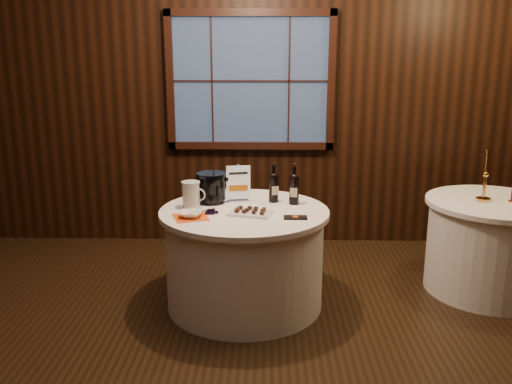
{
  "coord_description": "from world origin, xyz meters",
  "views": [
    {
      "loc": [
        0.18,
        -2.91,
        1.92
      ],
      "look_at": [
        0.09,
        0.9,
        0.93
      ],
      "focal_mm": 38.0,
      "sensor_mm": 36.0,
      "label": 1
    }
  ],
  "objects_px": {
    "ice_bucket": "(212,187)",
    "chocolate_box": "(295,217)",
    "port_bottle_right": "(294,187)",
    "glass_pitcher": "(191,194)",
    "sign_stand": "(238,189)",
    "brass_candlestick": "(485,182)",
    "cracker_bowl": "(191,214)",
    "chocolate_plate": "(251,212)",
    "side_table": "(490,246)",
    "port_bottle_left": "(274,185)",
    "main_table": "(245,257)",
    "grape_bunch": "(211,212)"
  },
  "relations": [
    {
      "from": "ice_bucket",
      "to": "chocolate_box",
      "type": "distance_m",
      "value": 0.77
    },
    {
      "from": "port_bottle_right",
      "to": "glass_pitcher",
      "type": "distance_m",
      "value": 0.79
    },
    {
      "from": "sign_stand",
      "to": "brass_candlestick",
      "type": "xyz_separation_m",
      "value": [
        1.96,
        0.08,
        0.05
      ]
    },
    {
      "from": "cracker_bowl",
      "to": "ice_bucket",
      "type": "bearing_deg",
      "value": 74.22
    },
    {
      "from": "sign_stand",
      "to": "chocolate_plate",
      "type": "relative_size",
      "value": 0.87
    },
    {
      "from": "side_table",
      "to": "glass_pitcher",
      "type": "xyz_separation_m",
      "value": [
        -2.4,
        -0.25,
        0.48
      ]
    },
    {
      "from": "brass_candlestick",
      "to": "ice_bucket",
      "type": "bearing_deg",
      "value": -177.0
    },
    {
      "from": "port_bottle_left",
      "to": "glass_pitcher",
      "type": "xyz_separation_m",
      "value": [
        -0.63,
        -0.18,
        -0.03
      ]
    },
    {
      "from": "sign_stand",
      "to": "glass_pitcher",
      "type": "height_order",
      "value": "sign_stand"
    },
    {
      "from": "side_table",
      "to": "cracker_bowl",
      "type": "bearing_deg",
      "value": -167.96
    },
    {
      "from": "main_table",
      "to": "brass_candlestick",
      "type": "xyz_separation_m",
      "value": [
        1.9,
        0.3,
        0.53
      ]
    },
    {
      "from": "cracker_bowl",
      "to": "brass_candlestick",
      "type": "height_order",
      "value": "brass_candlestick"
    },
    {
      "from": "sign_stand",
      "to": "grape_bunch",
      "type": "xyz_separation_m",
      "value": [
        -0.18,
        -0.34,
        -0.09
      ]
    },
    {
      "from": "chocolate_box",
      "to": "glass_pitcher",
      "type": "distance_m",
      "value": 0.83
    },
    {
      "from": "chocolate_plate",
      "to": "brass_candlestick",
      "type": "distance_m",
      "value": 1.9
    },
    {
      "from": "main_table",
      "to": "port_bottle_left",
      "type": "xyz_separation_m",
      "value": [
        0.22,
        0.23,
        0.52
      ]
    },
    {
      "from": "chocolate_plate",
      "to": "cracker_bowl",
      "type": "bearing_deg",
      "value": -168.05
    },
    {
      "from": "main_table",
      "to": "brass_candlestick",
      "type": "relative_size",
      "value": 3.05
    },
    {
      "from": "main_table",
      "to": "cracker_bowl",
      "type": "bearing_deg",
      "value": -151.22
    },
    {
      "from": "ice_bucket",
      "to": "chocolate_plate",
      "type": "height_order",
      "value": "ice_bucket"
    },
    {
      "from": "port_bottle_right",
      "to": "brass_candlestick",
      "type": "xyz_separation_m",
      "value": [
        1.52,
        0.14,
        0.01
      ]
    },
    {
      "from": "glass_pitcher",
      "to": "port_bottle_left",
      "type": "bearing_deg",
      "value": 29.56
    },
    {
      "from": "side_table",
      "to": "glass_pitcher",
      "type": "height_order",
      "value": "glass_pitcher"
    },
    {
      "from": "port_bottle_left",
      "to": "brass_candlestick",
      "type": "distance_m",
      "value": 1.68
    },
    {
      "from": "grape_bunch",
      "to": "brass_candlestick",
      "type": "height_order",
      "value": "brass_candlestick"
    },
    {
      "from": "side_table",
      "to": "grape_bunch",
      "type": "height_order",
      "value": "grape_bunch"
    },
    {
      "from": "sign_stand",
      "to": "cracker_bowl",
      "type": "bearing_deg",
      "value": -137.83
    },
    {
      "from": "port_bottle_right",
      "to": "chocolate_box",
      "type": "bearing_deg",
      "value": -83.18
    },
    {
      "from": "chocolate_box",
      "to": "grape_bunch",
      "type": "bearing_deg",
      "value": 171.14
    },
    {
      "from": "ice_bucket",
      "to": "chocolate_box",
      "type": "bearing_deg",
      "value": -32.32
    },
    {
      "from": "grape_bunch",
      "to": "cracker_bowl",
      "type": "xyz_separation_m",
      "value": [
        -0.14,
        -0.08,
        0.01
      ]
    },
    {
      "from": "port_bottle_right",
      "to": "brass_candlestick",
      "type": "distance_m",
      "value": 1.53
    },
    {
      "from": "chocolate_plate",
      "to": "glass_pitcher",
      "type": "xyz_separation_m",
      "value": [
        -0.46,
        0.17,
        0.08
      ]
    },
    {
      "from": "glass_pitcher",
      "to": "ice_bucket",
      "type": "bearing_deg",
      "value": 58.76
    },
    {
      "from": "chocolate_plate",
      "to": "chocolate_box",
      "type": "height_order",
      "value": "chocolate_plate"
    },
    {
      "from": "glass_pitcher",
      "to": "grape_bunch",
      "type": "bearing_deg",
      "value": -32.2
    },
    {
      "from": "side_table",
      "to": "glass_pitcher",
      "type": "bearing_deg",
      "value": -174.07
    },
    {
      "from": "port_bottle_left",
      "to": "ice_bucket",
      "type": "relative_size",
      "value": 1.31
    },
    {
      "from": "cracker_bowl",
      "to": "sign_stand",
      "type": "bearing_deg",
      "value": 53.23
    },
    {
      "from": "side_table",
      "to": "grape_bunch",
      "type": "xyz_separation_m",
      "value": [
        -2.24,
        -0.42,
        0.4
      ]
    },
    {
      "from": "port_bottle_left",
      "to": "cracker_bowl",
      "type": "distance_m",
      "value": 0.75
    },
    {
      "from": "chocolate_plate",
      "to": "chocolate_box",
      "type": "bearing_deg",
      "value": -17.01
    },
    {
      "from": "main_table",
      "to": "brass_candlestick",
      "type": "height_order",
      "value": "brass_candlestick"
    },
    {
      "from": "main_table",
      "to": "side_table",
      "type": "relative_size",
      "value": 1.19
    },
    {
      "from": "glass_pitcher",
      "to": "chocolate_plate",
      "type": "bearing_deg",
      "value": -6.0
    },
    {
      "from": "side_table",
      "to": "sign_stand",
      "type": "xyz_separation_m",
      "value": [
        -2.06,
        -0.08,
        0.49
      ]
    },
    {
      "from": "side_table",
      "to": "grape_bunch",
      "type": "bearing_deg",
      "value": -169.27
    },
    {
      "from": "glass_pitcher",
      "to": "cracker_bowl",
      "type": "bearing_deg",
      "value": -69.75
    },
    {
      "from": "grape_bunch",
      "to": "glass_pitcher",
      "type": "distance_m",
      "value": 0.26
    },
    {
      "from": "side_table",
      "to": "brass_candlestick",
      "type": "xyz_separation_m",
      "value": [
        -0.1,
        0.0,
        0.53
      ]
    }
  ]
}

